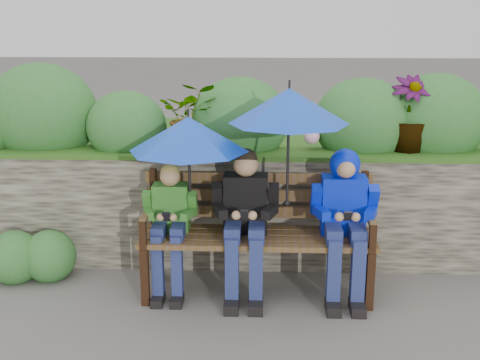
{
  "coord_description": "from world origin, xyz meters",
  "views": [
    {
      "loc": [
        0.2,
        -4.32,
        2.15
      ],
      "look_at": [
        0.0,
        0.1,
        0.95
      ],
      "focal_mm": 45.0,
      "sensor_mm": 36.0,
      "label": 1
    }
  ],
  "objects_px": {
    "umbrella_right": "(289,106)",
    "boy_left": "(170,221)",
    "boy_middle": "(245,216)",
    "boy_right": "(344,211)",
    "park_bench": "(258,226)",
    "umbrella_left": "(189,134)"
  },
  "relations": [
    {
      "from": "park_bench",
      "to": "boy_left",
      "type": "distance_m",
      "value": 0.7
    },
    {
      "from": "boy_left",
      "to": "umbrella_right",
      "type": "bearing_deg",
      "value": 1.4
    },
    {
      "from": "boy_middle",
      "to": "umbrella_right",
      "type": "relative_size",
      "value": 1.21
    },
    {
      "from": "boy_left",
      "to": "boy_middle",
      "type": "bearing_deg",
      "value": -1.25
    },
    {
      "from": "park_bench",
      "to": "boy_middle",
      "type": "height_order",
      "value": "boy_middle"
    },
    {
      "from": "park_bench",
      "to": "umbrella_right",
      "type": "relative_size",
      "value": 1.89
    },
    {
      "from": "park_bench",
      "to": "boy_middle",
      "type": "distance_m",
      "value": 0.17
    },
    {
      "from": "boy_middle",
      "to": "boy_right",
      "type": "relative_size",
      "value": 1.0
    },
    {
      "from": "boy_right",
      "to": "umbrella_right",
      "type": "height_order",
      "value": "umbrella_right"
    },
    {
      "from": "boy_right",
      "to": "umbrella_left",
      "type": "distance_m",
      "value": 1.34
    },
    {
      "from": "park_bench",
      "to": "umbrella_left",
      "type": "distance_m",
      "value": 0.91
    },
    {
      "from": "umbrella_left",
      "to": "umbrella_right",
      "type": "bearing_deg",
      "value": -1.34
    },
    {
      "from": "boy_left",
      "to": "umbrella_left",
      "type": "distance_m",
      "value": 0.7
    },
    {
      "from": "umbrella_left",
      "to": "umbrella_right",
      "type": "relative_size",
      "value": 0.96
    },
    {
      "from": "park_bench",
      "to": "boy_right",
      "type": "distance_m",
      "value": 0.69
    },
    {
      "from": "umbrella_right",
      "to": "boy_left",
      "type": "bearing_deg",
      "value": -178.6
    },
    {
      "from": "boy_right",
      "to": "umbrella_left",
      "type": "bearing_deg",
      "value": 178.1
    },
    {
      "from": "park_bench",
      "to": "boy_right",
      "type": "bearing_deg",
      "value": -6.51
    },
    {
      "from": "park_bench",
      "to": "boy_middle",
      "type": "relative_size",
      "value": 1.56
    },
    {
      "from": "boy_left",
      "to": "umbrella_right",
      "type": "distance_m",
      "value": 1.29
    },
    {
      "from": "park_bench",
      "to": "umbrella_left",
      "type": "bearing_deg",
      "value": -176.05
    },
    {
      "from": "park_bench",
      "to": "boy_middle",
      "type": "xyz_separation_m",
      "value": [
        -0.1,
        -0.09,
        0.11
      ]
    }
  ]
}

